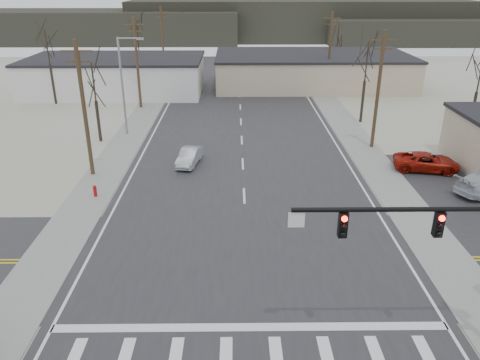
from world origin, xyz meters
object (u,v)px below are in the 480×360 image
object	(u,v)px
fire_hydrant	(95,191)
car_far_a	(236,76)
traffic_signal_mast	(464,246)
car_parked_red	(427,162)
sedan_crossing	(189,157)
car_far_b	(221,73)

from	to	relation	value
fire_hydrant	car_far_a	distance (m)	39.88
traffic_signal_mast	car_far_a	distance (m)	53.68
traffic_signal_mast	car_parked_red	distance (m)	20.14
sedan_crossing	car_far_a	xyz separation A→B (m)	(3.79, 32.68, 0.12)
traffic_signal_mast	car_far_a	world-z (taller)	traffic_signal_mast
car_parked_red	car_far_a	bearing A→B (deg)	34.02
sedan_crossing	car_far_b	xyz separation A→B (m)	(1.63, 35.01, 0.09)
car_far_a	car_far_b	bearing A→B (deg)	-54.49
car_far_b	car_parked_red	distance (m)	40.22
fire_hydrant	sedan_crossing	bearing A→B (deg)	45.40
fire_hydrant	sedan_crossing	world-z (taller)	sedan_crossing
fire_hydrant	car_far_a	bearing A→B (deg)	75.92
fire_hydrant	car_far_a	world-z (taller)	car_far_a
car_far_b	car_far_a	bearing A→B (deg)	-48.61
car_parked_red	car_far_b	bearing A→B (deg)	35.52
traffic_signal_mast	car_far_a	size ratio (longest dim) A/B	1.72
fire_hydrant	car_far_b	world-z (taller)	car_far_b
fire_hydrant	car_far_a	xyz separation A→B (m)	(9.70, 38.68, 0.35)
traffic_signal_mast	car_far_b	xyz separation A→B (m)	(-10.54, 55.22, -3.91)
car_far_b	traffic_signal_mast	bearing A→B (deg)	-80.48
fire_hydrant	car_far_a	size ratio (longest dim) A/B	0.17
fire_hydrant	car_far_b	xyz separation A→B (m)	(7.55, 41.01, 0.32)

